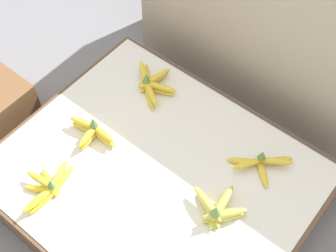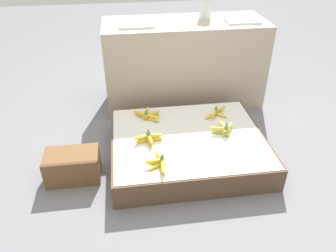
{
  "view_description": "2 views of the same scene",
  "coord_description": "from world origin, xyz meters",
  "px_view_note": "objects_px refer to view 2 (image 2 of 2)",
  "views": [
    {
      "loc": [
        0.55,
        -0.61,
        1.64
      ],
      "look_at": [
        -0.02,
        0.09,
        0.35
      ],
      "focal_mm": 50.0,
      "sensor_mm": 36.0,
      "label": 1
    },
    {
      "loc": [
        -0.41,
        -1.87,
        1.52
      ],
      "look_at": [
        -0.14,
        0.04,
        0.26
      ],
      "focal_mm": 35.0,
      "sensor_mm": 36.0,
      "label": 2
    }
  ],
  "objects_px": {
    "banana_bunch_back_midleft": "(217,112)",
    "foam_tray_white": "(242,21)",
    "banana_bunch_middle_left": "(149,138)",
    "banana_bunch_front_left": "(159,162)",
    "glass_jar": "(205,8)",
    "banana_bunch_back_left": "(148,115)",
    "banana_bunch_middle_midleft": "(224,129)",
    "wooden_crate": "(73,166)"
  },
  "relations": [
    {
      "from": "glass_jar",
      "to": "banana_bunch_back_left",
      "type": "bearing_deg",
      "value": -132.28
    },
    {
      "from": "banana_bunch_middle_midleft",
      "to": "foam_tray_white",
      "type": "relative_size",
      "value": 0.72
    },
    {
      "from": "wooden_crate",
      "to": "banana_bunch_back_left",
      "type": "bearing_deg",
      "value": 36.98
    },
    {
      "from": "banana_bunch_front_left",
      "to": "banana_bunch_middle_left",
      "type": "relative_size",
      "value": 1.15
    },
    {
      "from": "banana_bunch_middle_left",
      "to": "banana_bunch_back_left",
      "type": "xyz_separation_m",
      "value": [
        0.02,
        0.32,
        -0.0
      ]
    },
    {
      "from": "banana_bunch_back_midleft",
      "to": "foam_tray_white",
      "type": "distance_m",
      "value": 0.82
    },
    {
      "from": "banana_bunch_front_left",
      "to": "banana_bunch_middle_left",
      "type": "height_order",
      "value": "banana_bunch_middle_left"
    },
    {
      "from": "wooden_crate",
      "to": "banana_bunch_middle_midleft",
      "type": "relative_size",
      "value": 1.74
    },
    {
      "from": "glass_jar",
      "to": "foam_tray_white",
      "type": "height_order",
      "value": "glass_jar"
    },
    {
      "from": "banana_bunch_middle_left",
      "to": "banana_bunch_back_midleft",
      "type": "xyz_separation_m",
      "value": [
        0.56,
        0.28,
        -0.0
      ]
    },
    {
      "from": "banana_bunch_front_left",
      "to": "banana_bunch_back_left",
      "type": "height_order",
      "value": "banana_bunch_back_left"
    },
    {
      "from": "banana_bunch_middle_midleft",
      "to": "banana_bunch_front_left",
      "type": "bearing_deg",
      "value": -149.8
    },
    {
      "from": "wooden_crate",
      "to": "banana_bunch_back_midleft",
      "type": "height_order",
      "value": "banana_bunch_back_midleft"
    },
    {
      "from": "banana_bunch_back_midleft",
      "to": "banana_bunch_back_left",
      "type": "bearing_deg",
      "value": 176.48
    },
    {
      "from": "wooden_crate",
      "to": "banana_bunch_front_left",
      "type": "distance_m",
      "value": 0.6
    },
    {
      "from": "wooden_crate",
      "to": "foam_tray_white",
      "type": "relative_size",
      "value": 1.26
    },
    {
      "from": "banana_bunch_middle_left",
      "to": "foam_tray_white",
      "type": "relative_size",
      "value": 0.76
    },
    {
      "from": "banana_bunch_middle_left",
      "to": "banana_bunch_back_midleft",
      "type": "bearing_deg",
      "value": 26.79
    },
    {
      "from": "banana_bunch_back_midleft",
      "to": "foam_tray_white",
      "type": "height_order",
      "value": "foam_tray_white"
    },
    {
      "from": "banana_bunch_middle_left",
      "to": "foam_tray_white",
      "type": "height_order",
      "value": "foam_tray_white"
    },
    {
      "from": "foam_tray_white",
      "to": "banana_bunch_middle_left",
      "type": "bearing_deg",
      "value": -137.31
    },
    {
      "from": "banana_bunch_front_left",
      "to": "glass_jar",
      "type": "relative_size",
      "value": 1.33
    },
    {
      "from": "wooden_crate",
      "to": "glass_jar",
      "type": "distance_m",
      "value": 1.69
    },
    {
      "from": "banana_bunch_middle_left",
      "to": "banana_bunch_back_midleft",
      "type": "distance_m",
      "value": 0.63
    },
    {
      "from": "banana_bunch_back_midleft",
      "to": "banana_bunch_middle_midleft",
      "type": "bearing_deg",
      "value": -93.74
    },
    {
      "from": "wooden_crate",
      "to": "banana_bunch_back_midleft",
      "type": "distance_m",
      "value": 1.15
    },
    {
      "from": "wooden_crate",
      "to": "foam_tray_white",
      "type": "height_order",
      "value": "foam_tray_white"
    },
    {
      "from": "banana_bunch_middle_midleft",
      "to": "glass_jar",
      "type": "height_order",
      "value": "glass_jar"
    },
    {
      "from": "banana_bunch_middle_midleft",
      "to": "glass_jar",
      "type": "xyz_separation_m",
      "value": [
        0.04,
        0.9,
        0.63
      ]
    },
    {
      "from": "glass_jar",
      "to": "wooden_crate",
      "type": "bearing_deg",
      "value": -137.06
    },
    {
      "from": "banana_bunch_middle_midleft",
      "to": "glass_jar",
      "type": "distance_m",
      "value": 1.1
    },
    {
      "from": "banana_bunch_front_left",
      "to": "banana_bunch_back_midleft",
      "type": "distance_m",
      "value": 0.75
    },
    {
      "from": "wooden_crate",
      "to": "banana_bunch_back_midleft",
      "type": "xyz_separation_m",
      "value": [
        1.08,
        0.37,
        0.11
      ]
    },
    {
      "from": "banana_bunch_back_left",
      "to": "foam_tray_white",
      "type": "xyz_separation_m",
      "value": [
        0.85,
        0.49,
        0.55
      ]
    },
    {
      "from": "glass_jar",
      "to": "banana_bunch_front_left",
      "type": "bearing_deg",
      "value": -114.51
    },
    {
      "from": "banana_bunch_middle_midleft",
      "to": "wooden_crate",
      "type": "bearing_deg",
      "value": -173.24
    },
    {
      "from": "banana_bunch_back_left",
      "to": "banana_bunch_back_midleft",
      "type": "distance_m",
      "value": 0.54
    },
    {
      "from": "banana_bunch_middle_midleft",
      "to": "banana_bunch_back_midleft",
      "type": "relative_size",
      "value": 0.95
    },
    {
      "from": "banana_bunch_front_left",
      "to": "banana_bunch_back_left",
      "type": "relative_size",
      "value": 1.07
    },
    {
      "from": "banana_bunch_front_left",
      "to": "banana_bunch_back_midleft",
      "type": "xyz_separation_m",
      "value": [
        0.52,
        0.54,
        0.0
      ]
    },
    {
      "from": "banana_bunch_front_left",
      "to": "banana_bunch_middle_left",
      "type": "xyz_separation_m",
      "value": [
        -0.04,
        0.26,
        0.0
      ]
    },
    {
      "from": "banana_bunch_front_left",
      "to": "banana_bunch_middle_left",
      "type": "distance_m",
      "value": 0.26
    }
  ]
}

